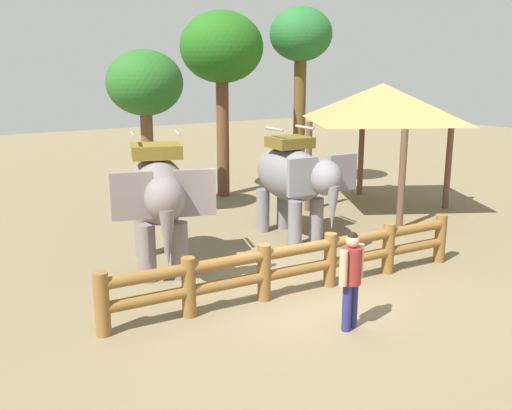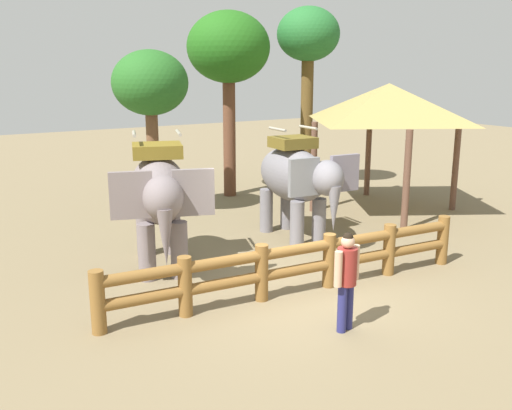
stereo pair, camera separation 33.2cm
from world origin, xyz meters
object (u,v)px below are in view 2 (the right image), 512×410
elephant_near_left (159,194)px  tree_far_left (308,42)px  elephant_center (297,178)px  tree_far_right (228,51)px  log_fence (296,262)px  tourist_woman_in_black (347,275)px  tree_back_center (150,86)px  thatched_shelter (388,104)px

elephant_near_left → tree_far_left: bearing=33.8°
elephant_center → tree_far_right: 6.07m
log_fence → elephant_near_left: bearing=122.8°
tree_far_left → tree_far_right: (-2.65, 0.55, -0.28)m
tourist_woman_in_black → tree_back_center: 8.72m
elephant_center → tourist_woman_in_black: bearing=-116.2°
tourist_woman_in_black → thatched_shelter: size_ratio=0.33×
elephant_near_left → tree_back_center: tree_back_center is taller
tree_back_center → elephant_near_left: bearing=-110.0°
thatched_shelter → tree_far_right: (-2.87, 4.11, 1.50)m
thatched_shelter → tree_far_right: 5.23m
elephant_near_left → tree_far_right: tree_far_right is taller
log_fence → elephant_near_left: size_ratio=2.20×
elephant_center → tree_far_left: size_ratio=0.53×
tourist_woman_in_black → tree_far_left: 11.48m
elephant_center → tourist_woman_in_black: size_ratio=1.95×
tourist_woman_in_black → thatched_shelter: (6.08, 5.50, 2.15)m
thatched_shelter → tree_far_left: size_ratio=0.82×
tourist_woman_in_black → tree_far_left: bearing=57.1°
thatched_shelter → tree_back_center: (-5.99, 2.80, 0.51)m
elephant_center → log_fence: bearing=-125.3°
tourist_woman_in_black → tree_back_center: size_ratio=0.36×
log_fence → elephant_center: size_ratio=2.35×
tree_back_center → tree_far_right: tree_far_right is taller
thatched_shelter → tree_back_center: 6.63m
elephant_near_left → tourist_woman_in_black: bearing=-71.5°
tree_back_center → tourist_woman_in_black: bearing=-90.6°
elephant_center → tree_far_right: (1.00, 5.15, 3.06)m
elephant_near_left → tree_back_center: (1.49, 4.09, 2.00)m
tourist_woman_in_black → tree_far_left: (5.85, 9.06, 3.93)m
elephant_center → tree_back_center: tree_back_center is taller
log_fence → tree_back_center: bearing=91.2°
log_fence → tourist_woman_in_black: tourist_woman_in_black is taller
elephant_center → tourist_woman_in_black: (-2.20, -4.46, -0.59)m
tourist_woman_in_black → tree_back_center: (0.08, 8.30, 2.66)m
log_fence → tree_far_right: tree_far_right is taller
tourist_woman_in_black → tree_back_center: bearing=89.4°
tree_far_left → tree_far_right: tree_far_left is taller
tree_back_center → elephant_center: bearing=-61.1°
elephant_near_left → thatched_shelter: 7.74m
thatched_shelter → tree_back_center: tree_back_center is taller
tree_far_right → thatched_shelter: bearing=-55.0°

